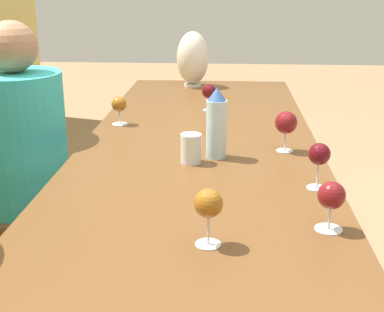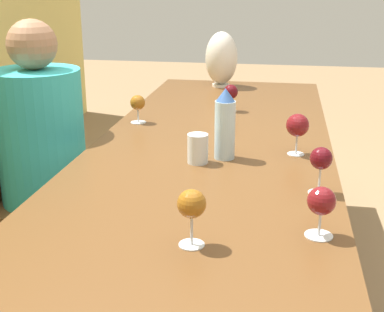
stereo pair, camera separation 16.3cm
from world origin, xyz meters
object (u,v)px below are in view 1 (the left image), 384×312
(wine_glass_2, at_px, (286,123))
(wine_glass_1, at_px, (119,105))
(water_bottle, at_px, (217,124))
(wine_glass_3, at_px, (209,205))
(wine_glass_5, at_px, (209,92))
(vase, at_px, (193,58))
(person_far, at_px, (27,162))
(wine_glass_4, at_px, (319,156))
(water_tumbler, at_px, (191,148))
(chair_far, at_px, (9,192))
(wine_glass_0, at_px, (331,197))

(wine_glass_2, bearing_deg, wine_glass_1, 64.08)
(water_bottle, height_order, wine_glass_3, water_bottle)
(water_bottle, xyz_separation_m, wine_glass_3, (-0.67, 0.00, -0.02))
(wine_glass_5, bearing_deg, vase, 11.20)
(wine_glass_1, xyz_separation_m, person_far, (-0.23, 0.35, -0.19))
(wine_glass_1, xyz_separation_m, wine_glass_2, (-0.34, -0.69, 0.02))
(wine_glass_3, distance_m, wine_glass_4, 0.51)
(water_tumbler, distance_m, chair_far, 0.88)
(wine_glass_1, height_order, wine_glass_5, wine_glass_5)
(vase, bearing_deg, wine_glass_5, -168.80)
(water_tumbler, distance_m, wine_glass_4, 0.46)
(wine_glass_2, distance_m, wine_glass_3, 0.80)
(water_bottle, relative_size, person_far, 0.21)
(water_tumbler, distance_m, wine_glass_2, 0.38)
(wine_glass_3, bearing_deg, chair_far, 45.40)
(water_tumbler, height_order, wine_glass_5, wine_glass_5)
(wine_glass_2, relative_size, wine_glass_3, 1.05)
(water_bottle, bearing_deg, wine_glass_4, -131.24)
(wine_glass_5, relative_size, person_far, 0.11)
(wine_glass_2, relative_size, chair_far, 0.16)
(person_far, bearing_deg, wine_glass_3, -137.77)
(wine_glass_0, xyz_separation_m, wine_glass_3, (-0.10, 0.31, 0.01))
(wine_glass_5, bearing_deg, wine_glass_0, -164.34)
(water_tumbler, height_order, wine_glass_1, wine_glass_1)
(water_bottle, xyz_separation_m, wine_glass_4, (-0.28, -0.32, -0.02))
(wine_glass_2, xyz_separation_m, wine_glass_3, (-0.75, 0.26, -0.00))
(wine_glass_2, distance_m, wine_glass_4, 0.37)
(water_bottle, xyz_separation_m, chair_far, (0.19, 0.87, -0.37))
(wine_glass_0, bearing_deg, water_bottle, 28.33)
(chair_far, bearing_deg, person_far, -90.00)
(wine_glass_5, bearing_deg, chair_far, 122.35)
(water_bottle, xyz_separation_m, wine_glass_1, (0.42, 0.44, -0.04))
(water_bottle, height_order, vase, vase)
(water_bottle, distance_m, water_tumbler, 0.13)
(wine_glass_5, bearing_deg, person_far, 125.48)
(wine_glass_0, bearing_deg, water_tumbler, 38.07)
(water_bottle, height_order, wine_glass_1, water_bottle)
(vase, height_order, chair_far, vase)
(water_tumbler, xyz_separation_m, wine_glass_1, (0.49, 0.35, 0.04))
(wine_glass_2, bearing_deg, water_bottle, 108.62)
(water_bottle, xyz_separation_m, wine_glass_0, (-0.57, -0.31, -0.03))
(chair_far, bearing_deg, vase, -32.11)
(water_bottle, relative_size, wine_glass_3, 1.75)
(water_tumbler, distance_m, wine_glass_5, 0.77)
(wine_glass_2, bearing_deg, water_tumbler, 113.95)
(water_bottle, relative_size, water_tumbler, 2.46)
(wine_glass_4, bearing_deg, wine_glass_3, 140.41)
(chair_far, bearing_deg, wine_glass_5, -57.65)
(wine_glass_5, xyz_separation_m, person_far, (-0.52, 0.73, -0.19))
(water_tumbler, relative_size, wine_glass_5, 0.80)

